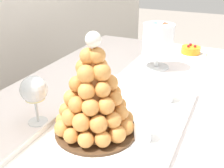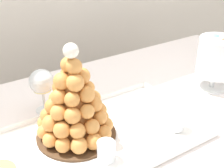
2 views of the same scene
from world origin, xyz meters
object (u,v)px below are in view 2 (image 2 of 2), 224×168
croquembouche (74,103)px  macaron_goblet (216,57)px  dessert_cup_centre (176,121)px  dessert_cup_mid_left (106,152)px  wine_glass (42,83)px  serving_tray (91,141)px

croquembouche → macaron_goblet: (0.59, -0.01, 0.01)m
dessert_cup_centre → dessert_cup_mid_left: bearing=-179.5°
dessert_cup_mid_left → wine_glass: size_ratio=0.36×
serving_tray → dessert_cup_mid_left: (-0.00, -0.09, 0.03)m
dessert_cup_centre → macaron_goblet: 0.35m
dessert_cup_mid_left → dessert_cup_centre: 0.25m
serving_tray → wine_glass: size_ratio=4.41×
serving_tray → croquembouche: bearing=118.2°
dessert_cup_mid_left → macaron_goblet: size_ratio=0.25×
serving_tray → dessert_cup_mid_left: size_ratio=12.39×
croquembouche → macaron_goblet: croquembouche is taller
macaron_goblet → dessert_cup_centre: bearing=-157.9°
serving_tray → macaron_goblet: macaron_goblet is taller
serving_tray → dessert_cup_mid_left: 0.10m
dessert_cup_mid_left → wine_glass: wine_glass is taller
dessert_cup_centre → macaron_goblet: (0.31, 0.13, 0.09)m
croquembouche → dessert_cup_mid_left: croquembouche is taller
dessert_cup_mid_left → croquembouche: bearing=98.6°
dessert_cup_mid_left → wine_glass: bearing=97.7°
croquembouche → macaron_goblet: bearing=-1.0°
dessert_cup_mid_left → dessert_cup_centre: bearing=0.5°
macaron_goblet → wine_glass: (-0.61, 0.20, -0.02)m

